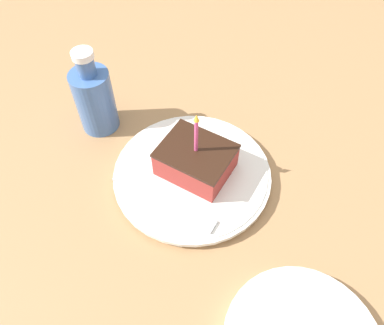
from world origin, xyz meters
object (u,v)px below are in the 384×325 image
fork (169,205)px  cake_slice (196,160)px  plate (192,175)px  bottle (94,98)px

fork → cake_slice: bearing=-180.0°
plate → bottle: 0.23m
cake_slice → bottle: bearing=-93.4°
plate → fork: bearing=2.0°
cake_slice → fork: size_ratio=0.69×
cake_slice → fork: bearing=0.0°
plate → cake_slice: bearing=162.6°
plate → bottle: (-0.02, -0.22, 0.06)m
cake_slice → bottle: bottle is taller
plate → cake_slice: size_ratio=2.06×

